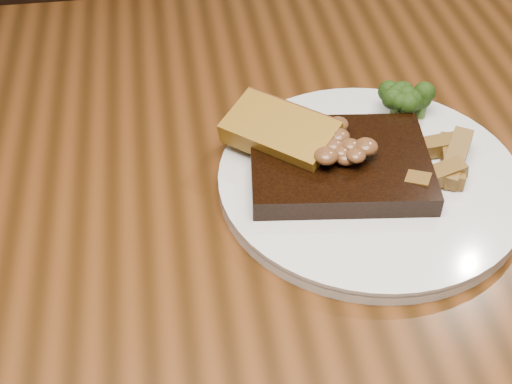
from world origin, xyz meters
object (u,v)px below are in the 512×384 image
Objects in this scene: garlic_bread at (280,148)px; steak at (339,165)px; plate at (369,182)px; dining_table at (257,266)px; potato_wedges at (424,170)px; chair_far at (82,95)px.

steak is at bearing 6.43° from garlic_bread.
steak reaches higher than plate.
dining_table is 0.15m from steak.
plate is at bearing 4.01° from dining_table.
plate is at bearing 168.53° from potato_wedges.
garlic_bread is at bearing 122.81° from chair_far.
chair_far is 0.85m from potato_wedges.
garlic_bread is (-0.05, 0.04, -0.00)m from steak.
dining_table is 0.13m from garlic_bread.
chair_far is at bearing 109.97° from dining_table.
dining_table is at bearing -79.21° from garlic_bread.
dining_table is at bearing -162.42° from steak.
chair_far is 2.68× the size of plate.
plate is 0.04m from steak.
plate is 2.76× the size of garlic_bread.
plate is (0.36, -0.66, 0.31)m from chair_far.
steak is (0.33, -0.65, 0.33)m from chair_far.
potato_wedges reaches higher than dining_table.
steak is at bearing 167.07° from potato_wedges.
garlic_bread is 0.15m from potato_wedges.
plate reaches higher than dining_table.
garlic_bread is (0.03, 0.05, 0.12)m from dining_table.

